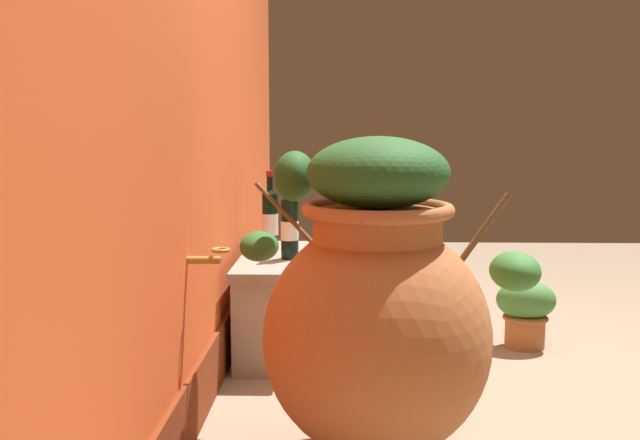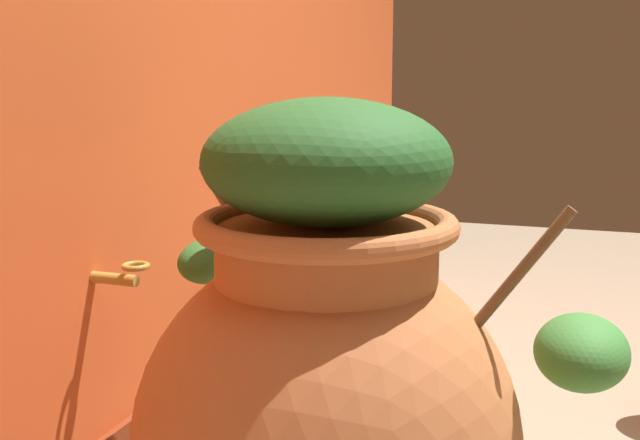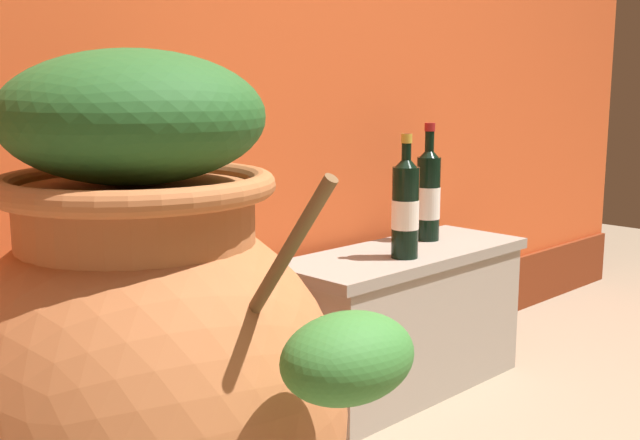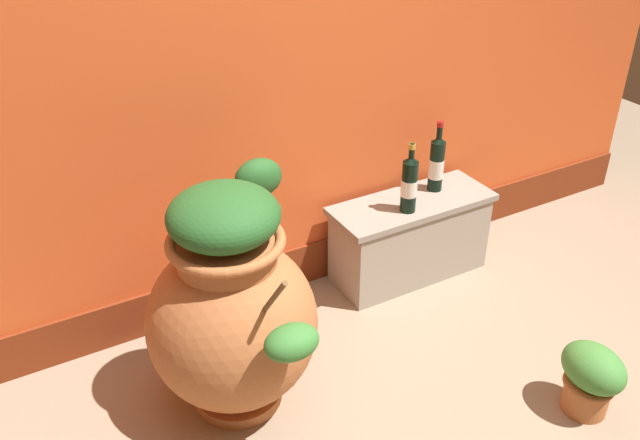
{
  "view_description": "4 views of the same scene",
  "coord_description": "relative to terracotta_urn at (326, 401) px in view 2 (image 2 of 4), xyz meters",
  "views": [
    {
      "loc": [
        -2.34,
        0.65,
        0.93
      ],
      "look_at": [
        0.11,
        0.72,
        0.62
      ],
      "focal_mm": 40.17,
      "sensor_mm": 36.0,
      "label": 1
    },
    {
      "loc": [
        -1.53,
        0.19,
        0.94
      ],
      "look_at": [
        0.06,
        0.74,
        0.63
      ],
      "focal_mm": 42.42,
      "sensor_mm": 36.0,
      "label": 2
    },
    {
      "loc": [
        -1.04,
        -0.43,
        0.87
      ],
      "look_at": [
        0.11,
        0.75,
        0.57
      ],
      "focal_mm": 43.53,
      "sensor_mm": 36.0,
      "label": 3
    },
    {
      "loc": [
        -1.12,
        -1.26,
        1.94
      ],
      "look_at": [
        -0.02,
        0.69,
        0.6
      ],
      "focal_mm": 38.18,
      "sensor_mm": 36.0,
      "label": 4
    }
  ],
  "objects": [
    {
      "name": "terracotta_urn",
      "position": [
        0.0,
        0.0,
        0.0
      ],
      "size": [
        0.68,
        0.86,
        0.91
      ],
      "color": "#B26638",
      "rests_on": "ground_plane"
    },
    {
      "name": "wine_bottle_left",
      "position": [
        1.21,
        0.4,
        0.11
      ],
      "size": [
        0.07,
        0.07,
        0.35
      ],
      "color": "black",
      "rests_on": "stone_ledge"
    },
    {
      "name": "stone_ledge",
      "position": [
        1.05,
        0.36,
        -0.21
      ],
      "size": [
        0.79,
        0.3,
        0.4
      ],
      "color": "#9E9384",
      "rests_on": "ground_plane"
    },
    {
      "name": "wine_bottle_middle",
      "position": [
        0.98,
        0.3,
        0.11
      ],
      "size": [
        0.07,
        0.07,
        0.33
      ],
      "color": "black",
      "rests_on": "stone_ledge"
    }
  ]
}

